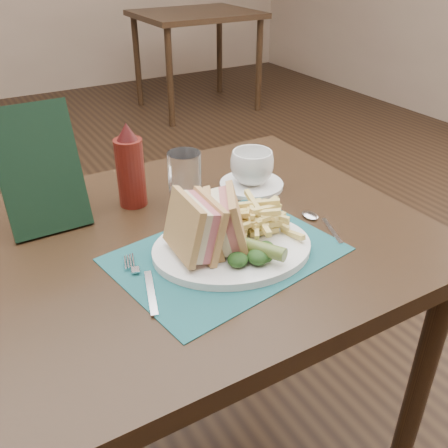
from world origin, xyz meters
name	(u,v)px	position (x,y,z in m)	size (l,w,h in m)	color
floor	(137,350)	(0.00, 0.00, 0.00)	(7.00, 7.00, 0.00)	black
table_main	(202,364)	(0.00, -0.50, 0.38)	(0.90, 0.75, 0.75)	black
table_bg_right	(197,61)	(1.52, 2.40, 0.38)	(0.90, 0.75, 0.75)	black
placemat	(226,254)	(0.01, -0.60, 0.75)	(0.40, 0.29, 0.00)	#194E50
plate	(232,248)	(0.02, -0.60, 0.76)	(0.30, 0.24, 0.01)	white
sandwich_half_a	(184,229)	(-0.07, -0.59, 0.82)	(0.06, 0.12, 0.11)	tan
sandwich_half_b	(214,221)	(-0.01, -0.59, 0.82)	(0.06, 0.11, 0.10)	tan
kale_garnish	(252,252)	(0.03, -0.66, 0.78)	(0.11, 0.08, 0.03)	#163312
pickle_spear	(254,247)	(0.03, -0.66, 0.79)	(0.03, 0.03, 0.12)	#4A6125
fries_pile	(258,217)	(0.09, -0.58, 0.80)	(0.18, 0.20, 0.06)	#E0CA70
fork	(144,281)	(-0.16, -0.61, 0.76)	(0.03, 0.17, 0.01)	silver
spoon	(324,224)	(0.23, -0.62, 0.76)	(0.03, 0.15, 0.01)	silver
saucer	(251,185)	(0.21, -0.39, 0.76)	(0.15, 0.15, 0.01)	white
coffee_cup	(252,167)	(0.21, -0.39, 0.80)	(0.10, 0.10, 0.08)	white
drinking_glass	(185,182)	(0.02, -0.40, 0.81)	(0.07, 0.07, 0.13)	white
ketchup_bottle	(130,165)	(-0.07, -0.33, 0.84)	(0.06, 0.06, 0.19)	#4F130D
check_presenter	(40,170)	(-0.25, -0.33, 0.87)	(0.15, 0.02, 0.25)	black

